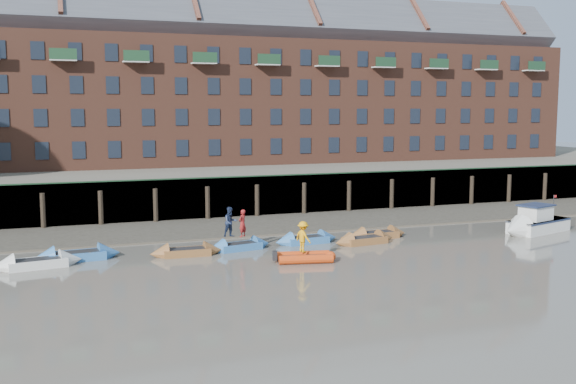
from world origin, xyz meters
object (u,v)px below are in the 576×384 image
rowboat_2 (187,252)px  person_rower_a (242,223)px  rowboat_1 (77,256)px  rib_tender (307,257)px  rowboat_5 (365,240)px  rowboat_4 (306,240)px  rowboat_6 (377,235)px  person_rib_crew (303,237)px  person_rower_b (230,222)px  motor_launch (530,224)px  rowboat_0 (37,263)px  rowboat_3 (239,246)px

rowboat_2 → person_rower_a: person_rower_a is taller
rowboat_1 → rib_tender: size_ratio=1.45×
rowboat_5 → rowboat_4: bearing=151.5°
rowboat_2 → rowboat_6: bearing=6.5°
rowboat_5 → person_rower_a: (-7.88, 0.80, 1.43)m
rib_tender → person_rib_crew: size_ratio=1.96×
rowboat_5 → person_rower_b: person_rower_b is taller
person_rower_b → rib_tender: bearing=-66.3°
rowboat_2 → motor_launch: bearing=-0.7°
rowboat_2 → rowboat_6: same height
rowboat_0 → rowboat_2: bearing=-7.0°
rowboat_5 → person_rib_crew: size_ratio=2.55×
rowboat_4 → rowboat_5: 3.73m
rowboat_3 → motor_launch: (20.41, -1.50, 0.43)m
rowboat_2 → person_rib_crew: bearing=-30.0°
rowboat_0 → rib_tender: bearing=-22.6°
person_rower_b → rowboat_4: bearing=-8.3°
person_rower_b → motor_launch: bearing=-17.0°
rowboat_4 → rowboat_6: size_ratio=1.03×
rowboat_0 → rowboat_4: 16.25m
rowboat_6 → rowboat_0: bearing=-178.1°
rowboat_2 → rowboat_4: size_ratio=0.97×
motor_launch → person_rib_crew: size_ratio=3.67×
rowboat_1 → motor_launch: bearing=-8.7°
rowboat_3 → motor_launch: 20.47m
motor_launch → rowboat_4: bearing=-25.1°
rowboat_1 → person_rib_crew: person_rib_crew is taller
rowboat_1 → rib_tender: 13.14m
rowboat_3 → rowboat_4: size_ratio=0.97×
rowboat_1 → person_rower_a: person_rower_a is taller
person_rib_crew → person_rower_a: bearing=9.0°
rowboat_1 → rowboat_4: (14.10, 0.14, -0.03)m
motor_launch → rowboat_6: bearing=-28.9°
rowboat_2 → person_rib_crew: (5.95, -3.66, 1.20)m
rowboat_6 → person_rower_a: person_rower_a is taller
rowboat_3 → person_rower_a: bearing=-24.5°
rowboat_2 → person_rib_crew: 7.09m
rowboat_4 → motor_launch: (15.82, -2.00, 0.42)m
rowboat_3 → person_rower_b: 1.61m
rowboat_1 → rowboat_6: bearing=-4.5°
rowboat_0 → rowboat_1: rowboat_1 is taller
rowboat_6 → rib_tender: (-6.93, -4.92, 0.03)m
person_rower_b → person_rib_crew: bearing=-67.1°
rowboat_0 → rowboat_3: size_ratio=1.14×
rowboat_0 → rib_tender: rowboat_0 is taller
rowboat_3 → rowboat_6: 9.72m
rowboat_4 → rowboat_6: rowboat_4 is taller
rowboat_3 → rowboat_5: size_ratio=0.96×
motor_launch → rowboat_2: bearing=-20.2°
rowboat_2 → rowboat_5: size_ratio=0.96×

